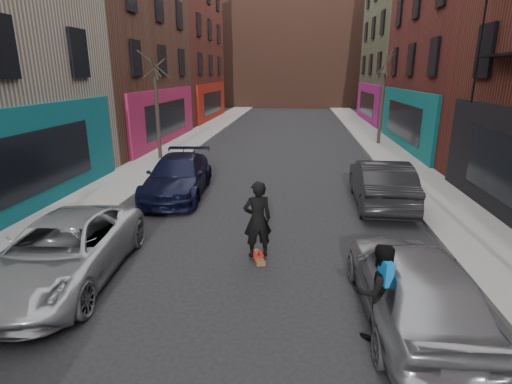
% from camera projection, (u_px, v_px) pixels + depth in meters
% --- Properties ---
extents(sidewalk_left, '(2.50, 84.00, 0.13)m').
position_uv_depth(sidewalk_left, '(209.00, 129.00, 32.69)').
color(sidewalk_left, gray).
rests_on(sidewalk_left, ground).
extents(sidewalk_right, '(2.50, 84.00, 0.13)m').
position_uv_depth(sidewalk_right, '(365.00, 131.00, 31.41)').
color(sidewalk_right, gray).
rests_on(sidewalk_right, ground).
extents(building_far, '(40.00, 10.00, 14.00)m').
position_uv_depth(building_far, '(293.00, 54.00, 54.82)').
color(building_far, '#47281E').
rests_on(building_far, ground).
extents(tree_left_far, '(2.00, 2.00, 6.50)m').
position_uv_depth(tree_left_far, '(156.00, 95.00, 20.30)').
color(tree_left_far, black).
rests_on(tree_left_far, sidewalk_left).
extents(tree_right_far, '(2.00, 2.00, 6.80)m').
position_uv_depth(tree_right_far, '(383.00, 89.00, 24.71)').
color(tree_right_far, black).
rests_on(tree_right_far, sidewalk_right).
extents(parked_left_far, '(2.73, 5.23, 1.41)m').
position_uv_depth(parked_left_far, '(63.00, 251.00, 8.80)').
color(parked_left_far, '#969A9E').
rests_on(parked_left_far, ground).
extents(parked_left_end, '(2.46, 5.24, 1.48)m').
position_uv_depth(parked_left_end, '(178.00, 176.00, 15.02)').
color(parked_left_end, black).
rests_on(parked_left_end, ground).
extents(parked_right_far, '(2.00, 4.67, 1.57)m').
position_uv_depth(parked_right_far, '(413.00, 284.00, 7.27)').
color(parked_right_far, gray).
rests_on(parked_right_far, ground).
extents(parked_right_end, '(1.80, 4.91, 1.61)m').
position_uv_depth(parked_right_end, '(381.00, 183.00, 13.90)').
color(parked_right_end, black).
rests_on(parked_right_end, ground).
extents(skateboard, '(0.47, 0.83, 0.10)m').
position_uv_depth(skateboard, '(257.00, 257.00, 9.98)').
color(skateboard, brown).
rests_on(skateboard, ground).
extents(skateboarder, '(0.82, 0.67, 1.93)m').
position_uv_depth(skateboarder, '(257.00, 219.00, 9.69)').
color(skateboarder, black).
rests_on(skateboarder, skateboard).
extents(pedestrian, '(1.01, 0.87, 1.77)m').
position_uv_depth(pedestrian, '(378.00, 292.00, 6.81)').
color(pedestrian, black).
rests_on(pedestrian, ground).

